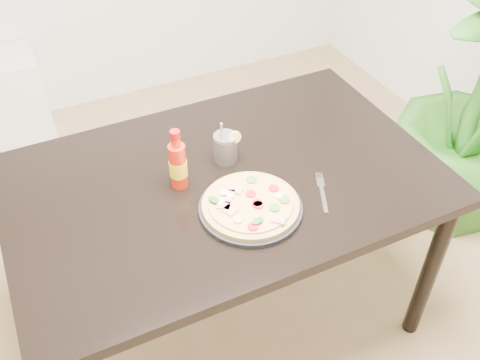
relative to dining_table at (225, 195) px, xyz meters
name	(u,v)px	position (x,y,z in m)	size (l,w,h in m)	color
dining_table	(225,195)	(0.00, 0.00, 0.00)	(1.40, 0.90, 0.75)	black
plate	(251,208)	(0.01, -0.18, 0.09)	(0.32, 0.32, 0.02)	black
pizza	(250,204)	(0.01, -0.18, 0.11)	(0.30, 0.30, 0.03)	tan
hot_sauce_bottle	(178,165)	(-0.14, 0.02, 0.17)	(0.06, 0.06, 0.21)	red
cola_cup	(225,148)	(0.04, 0.08, 0.13)	(0.09, 0.08, 0.17)	black
fork	(322,191)	(0.25, -0.20, 0.09)	(0.09, 0.18, 0.00)	silver
houseplant	(478,107)	(1.27, 0.11, -0.08)	(0.66, 0.66, 1.18)	#2A691C
plant_pot	(449,188)	(1.27, 0.11, -0.56)	(0.28, 0.28, 0.22)	brown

